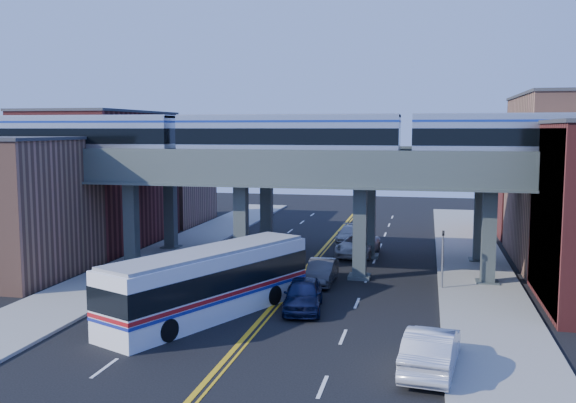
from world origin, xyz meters
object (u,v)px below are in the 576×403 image
object	(u,v)px
traffic_signal	(443,253)
transit_bus	(210,283)
car_lane_d	(350,235)
transit_train	(288,137)
car_lane_a	(303,295)
car_lane_c	(358,245)
car_lane_b	(321,272)
car_parked_curb	(431,350)
stop_sign	(288,265)

from	to	relation	value
traffic_signal	transit_bus	world-z (taller)	traffic_signal
traffic_signal	car_lane_d	xyz separation A→B (m)	(-7.40, 15.03, -1.59)
transit_train	car_lane_a	distance (m)	11.80
car_lane_c	car_lane_d	bearing A→B (deg)	110.24
car_lane_a	car_lane_d	distance (m)	20.97
car_lane_b	car_parked_curb	world-z (taller)	car_parked_curb
transit_train	car_lane_b	size ratio (longest dim) A/B	9.78
traffic_signal	car_lane_b	xyz separation A→B (m)	(-7.40, 0.15, -1.54)
car_lane_c	car_lane_a	bearing A→B (deg)	-87.81
car_lane_a	car_lane_b	size ratio (longest dim) A/B	1.08
car_lane_b	car_lane_c	world-z (taller)	car_lane_c
traffic_signal	car_lane_d	world-z (taller)	traffic_signal
car_lane_c	car_lane_d	xyz separation A→B (m)	(-1.27, 5.31, -0.08)
stop_sign	traffic_signal	bearing A→B (deg)	18.63
car_lane_b	transit_bus	bearing A→B (deg)	-118.91
transit_bus	car_lane_c	xyz separation A→B (m)	(5.78, 17.76, -0.93)
transit_bus	car_lane_d	xyz separation A→B (m)	(4.51, 23.07, -1.01)
stop_sign	traffic_signal	size ratio (longest dim) A/B	0.64
car_lane_d	car_parked_curb	distance (m)	29.31
car_lane_b	car_lane_c	bearing A→B (deg)	82.37
traffic_signal	car_parked_curb	size ratio (longest dim) A/B	0.75
transit_train	stop_sign	xyz separation A→B (m)	(1.10, -5.00, -7.42)
stop_sign	car_parked_curb	distance (m)	13.36
car_lane_a	car_parked_curb	xyz separation A→B (m)	(6.70, -7.57, 0.06)
transit_train	car_parked_curb	xyz separation A→B (m)	(9.30, -15.51, -8.27)
stop_sign	car_lane_d	world-z (taller)	stop_sign
stop_sign	transit_bus	size ratio (longest dim) A/B	0.20
stop_sign	car_lane_c	xyz separation A→B (m)	(2.77, 12.71, -0.97)
transit_bus	transit_train	bearing A→B (deg)	14.00
car_lane_a	stop_sign	bearing A→B (deg)	109.85
car_lane_a	car_lane_d	size ratio (longest dim) A/B	1.01
car_lane_a	car_lane_c	bearing A→B (deg)	78.23
transit_bus	car_parked_curb	distance (m)	12.50
transit_train	car_lane_a	size ratio (longest dim) A/B	9.08
car_lane_b	car_lane_d	size ratio (longest dim) A/B	0.93
transit_bus	car_lane_b	bearing A→B (deg)	-4.06
car_lane_b	car_lane_d	bearing A→B (deg)	89.92
traffic_signal	car_parked_curb	bearing A→B (deg)	-92.97
stop_sign	car_lane_a	distance (m)	3.43
car_lane_c	car_parked_curb	size ratio (longest dim) A/B	1.04
stop_sign	car_lane_b	world-z (taller)	stop_sign
car_lane_d	car_parked_curb	xyz separation A→B (m)	(6.70, -28.54, 0.19)
traffic_signal	car_lane_c	world-z (taller)	traffic_signal
stop_sign	transit_bus	distance (m)	5.88
transit_train	car_parked_curb	world-z (taller)	transit_train
car_lane_a	transit_train	bearing A→B (deg)	100.97
transit_train	car_lane_b	world-z (taller)	transit_train
transit_bus	car_lane_b	size ratio (longest dim) A/B	2.84
car_lane_a	car_parked_curb	size ratio (longest dim) A/B	0.90
transit_train	car_lane_a	world-z (taller)	transit_train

